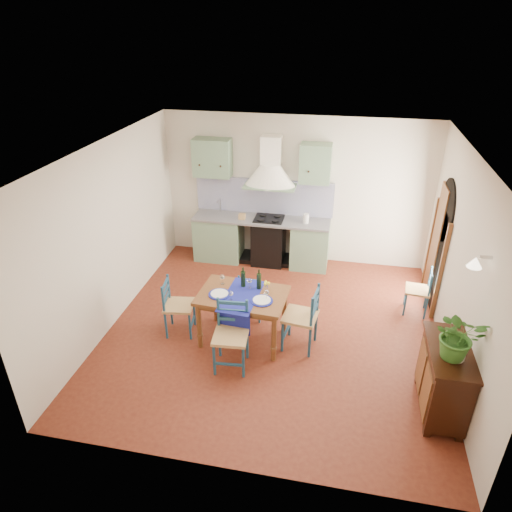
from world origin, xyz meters
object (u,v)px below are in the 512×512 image
at_px(dining_table, 243,300).
at_px(potted_plant, 459,336).
at_px(chair_near, 231,335).
at_px(sideboard, 444,378).

relative_size(dining_table, potted_plant, 2.23).
distance_m(chair_near, potted_plant, 2.82).
relative_size(dining_table, sideboard, 1.25).
relative_size(chair_near, sideboard, 0.94).
height_order(dining_table, sideboard, dining_table).
height_order(dining_table, potted_plant, potted_plant).
bearing_deg(dining_table, sideboard, -18.20).
distance_m(dining_table, sideboard, 2.80).
bearing_deg(dining_table, potted_plant, -20.68).
bearing_deg(chair_near, sideboard, -6.22).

